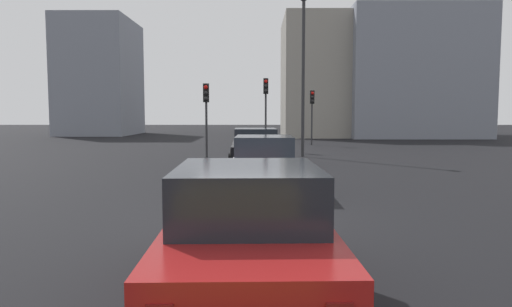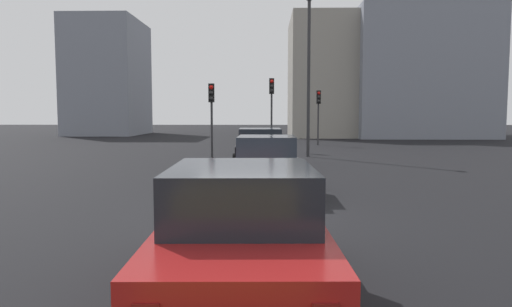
{
  "view_description": "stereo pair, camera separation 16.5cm",
  "coord_description": "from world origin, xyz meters",
  "px_view_note": "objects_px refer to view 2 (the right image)",
  "views": [
    {
      "loc": [
        -9.58,
        -0.04,
        2.16
      ],
      "look_at": [
        -0.6,
        -0.0,
        1.39
      ],
      "focal_mm": 32.97,
      "sensor_mm": 36.0,
      "label": 1
    },
    {
      "loc": [
        -9.58,
        -0.2,
        2.16
      ],
      "look_at": [
        -0.6,
        -0.0,
        1.39
      ],
      "focal_mm": 32.97,
      "sensor_mm": 36.0,
      "label": 2
    }
  ],
  "objects_px": {
    "car_red_third": "(243,231)",
    "traffic_light_near_right": "(272,99)",
    "street_lamp_kerbside": "(309,64)",
    "traffic_light_near_left": "(318,106)",
    "traffic_light_far_left": "(211,104)",
    "car_white_second": "(267,165)",
    "car_black_lead": "(260,148)"
  },
  "relations": [
    {
      "from": "street_lamp_kerbside",
      "to": "traffic_light_near_right",
      "type": "bearing_deg",
      "value": 23.83
    },
    {
      "from": "car_red_third",
      "to": "street_lamp_kerbside",
      "type": "xyz_separation_m",
      "value": [
        17.89,
        -2.35,
        3.84
      ]
    },
    {
      "from": "car_red_third",
      "to": "traffic_light_near_right",
      "type": "distance_m",
      "value": 22.03
    },
    {
      "from": "street_lamp_kerbside",
      "to": "car_white_second",
      "type": "bearing_deg",
      "value": 169.1
    },
    {
      "from": "traffic_light_near_left",
      "to": "traffic_light_near_right",
      "type": "xyz_separation_m",
      "value": [
        -4.68,
        3.23,
        0.33
      ]
    },
    {
      "from": "traffic_light_near_right",
      "to": "street_lamp_kerbside",
      "type": "bearing_deg",
      "value": 22.02
    },
    {
      "from": "car_black_lead",
      "to": "street_lamp_kerbside",
      "type": "bearing_deg",
      "value": -31.16
    },
    {
      "from": "traffic_light_near_left",
      "to": "traffic_light_far_left",
      "type": "bearing_deg",
      "value": -38.14
    },
    {
      "from": "traffic_light_far_left",
      "to": "street_lamp_kerbside",
      "type": "distance_m",
      "value": 5.17
    },
    {
      "from": "car_black_lead",
      "to": "traffic_light_near_right",
      "type": "distance_m",
      "value": 8.5
    },
    {
      "from": "traffic_light_near_left",
      "to": "street_lamp_kerbside",
      "type": "xyz_separation_m",
      "value": [
        -8.7,
        1.46,
        1.91
      ]
    },
    {
      "from": "car_red_third",
      "to": "street_lamp_kerbside",
      "type": "height_order",
      "value": "street_lamp_kerbside"
    },
    {
      "from": "traffic_light_near_left",
      "to": "street_lamp_kerbside",
      "type": "height_order",
      "value": "street_lamp_kerbside"
    },
    {
      "from": "car_white_second",
      "to": "street_lamp_kerbside",
      "type": "distance_m",
      "value": 11.55
    },
    {
      "from": "car_white_second",
      "to": "traffic_light_near_left",
      "type": "bearing_deg",
      "value": -9.83
    },
    {
      "from": "traffic_light_near_right",
      "to": "traffic_light_far_left",
      "type": "height_order",
      "value": "traffic_light_near_right"
    },
    {
      "from": "traffic_light_near_left",
      "to": "traffic_light_far_left",
      "type": "xyz_separation_m",
      "value": [
        -9.26,
        6.2,
        -0.08
      ]
    },
    {
      "from": "car_red_third",
      "to": "car_black_lead",
      "type": "bearing_deg",
      "value": -1.68
    },
    {
      "from": "traffic_light_near_right",
      "to": "car_white_second",
      "type": "bearing_deg",
      "value": -2.91
    },
    {
      "from": "traffic_light_near_left",
      "to": "street_lamp_kerbside",
      "type": "distance_m",
      "value": 9.03
    },
    {
      "from": "car_black_lead",
      "to": "traffic_light_near_right",
      "type": "xyz_separation_m",
      "value": [
        8.17,
        -0.57,
        2.26
      ]
    },
    {
      "from": "traffic_light_near_left",
      "to": "traffic_light_far_left",
      "type": "distance_m",
      "value": 11.15
    },
    {
      "from": "car_white_second",
      "to": "traffic_light_near_left",
      "type": "xyz_separation_m",
      "value": [
        19.4,
        -3.52,
        1.93
      ]
    },
    {
      "from": "traffic_light_far_left",
      "to": "car_white_second",
      "type": "bearing_deg",
      "value": 12.68
    },
    {
      "from": "car_black_lead",
      "to": "street_lamp_kerbside",
      "type": "xyz_separation_m",
      "value": [
        4.15,
        -2.34,
        3.84
      ]
    },
    {
      "from": "traffic_light_near_left",
      "to": "traffic_light_near_right",
      "type": "height_order",
      "value": "traffic_light_near_right"
    },
    {
      "from": "car_black_lead",
      "to": "street_lamp_kerbside",
      "type": "height_order",
      "value": "street_lamp_kerbside"
    },
    {
      "from": "car_red_third",
      "to": "traffic_light_near_right",
      "type": "bearing_deg",
      "value": -3.15
    },
    {
      "from": "traffic_light_near_right",
      "to": "traffic_light_far_left",
      "type": "relative_size",
      "value": 1.16
    },
    {
      "from": "car_red_third",
      "to": "traffic_light_near_right",
      "type": "relative_size",
      "value": 1.09
    },
    {
      "from": "car_white_second",
      "to": "street_lamp_kerbside",
      "type": "xyz_separation_m",
      "value": [
        10.69,
        -2.06,
        3.84
      ]
    },
    {
      "from": "car_white_second",
      "to": "car_red_third",
      "type": "height_order",
      "value": "same"
    }
  ]
}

